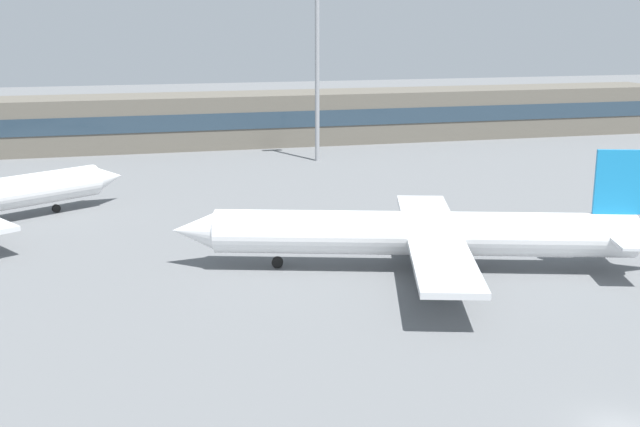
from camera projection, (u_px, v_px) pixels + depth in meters
ground_plane at (384, 238)px, 80.61m from camera, size 400.00×400.00×0.00m
terminal_building at (268, 118)px, 140.00m from camera, size 154.74×12.13×9.00m
airplane_near at (419, 234)px, 69.61m from camera, size 43.52×30.99×11.01m
floodlight_tower_west at (317, 62)px, 120.26m from camera, size 3.20×0.80×26.56m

